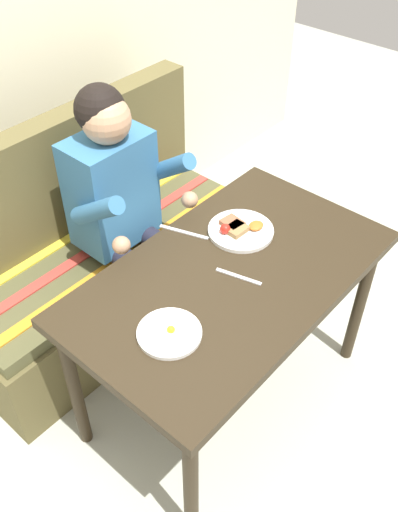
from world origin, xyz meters
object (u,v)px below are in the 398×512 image
table (230,289)px  person (124,200)px  plate_eggs (169,333)px  fork (238,277)px  couch (100,260)px  knife (184,232)px  plate_breakfast (240,230)px

table → person: size_ratio=0.99×
table → plate_eggs: size_ratio=5.79×
table → fork: 0.09m
couch → knife: couch is taller
plate_breakfast → knife: plate_breakfast is taller
knife → person: bearing=74.5°
person → plate_eggs: (-0.38, -0.62, -0.00)m
person → plate_breakfast: size_ratio=4.82×
person → fork: person is taller
person → plate_eggs: 0.73m
plate_eggs → person: bearing=58.3°
knife → fork: bearing=-118.9°
plate_breakfast → plate_eggs: bearing=-164.8°
person → table: bearing=-93.5°
plate_eggs → plate_breakfast: bearing=15.2°
fork → knife: same height
couch → knife: bearing=-83.7°
plate_breakfast → knife: size_ratio=1.26×
couch → table: bearing=-90.0°
plate_eggs → fork: (0.35, -0.00, -0.01)m
person → knife: size_ratio=6.06×
plate_eggs → fork: plate_eggs is taller
table → fork: size_ratio=7.06×
fork → knife: 0.31m
couch → plate_eggs: couch is taller
plate_eggs → knife: bearing=37.3°
person → plate_breakfast: 0.50m
plate_breakfast → plate_eggs: size_ratio=1.21×
couch → plate_breakfast: size_ratio=5.73×
table → plate_breakfast: bearing=30.5°
person → couch: bearing=101.7°
couch → knife: 0.64m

